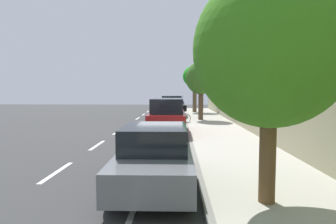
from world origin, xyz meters
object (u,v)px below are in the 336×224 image
street_tree_far_end (201,79)px  street_tree_corner (195,77)px  parked_suv_green_far (173,106)px  parked_sedan_grey_second (155,156)px  bicycle_at_curb (180,118)px  parked_suv_red_mid (167,116)px  street_tree_mid_block (270,50)px  cyclist_with_backpack (183,110)px  parked_sedan_silver_farthest (174,105)px

street_tree_far_end → street_tree_corner: 8.51m
parked_suv_green_far → street_tree_far_end: bearing=-51.9°
parked_sedan_grey_second → bicycle_at_curb: size_ratio=2.66×
parked_suv_red_mid → bicycle_at_curb: bearing=83.2°
parked_suv_red_mid → parked_suv_green_far: bearing=89.2°
bicycle_at_curb → street_tree_mid_block: (1.68, -15.79, 2.79)m
cyclist_with_backpack → street_tree_mid_block: (1.46, -15.33, 2.17)m
street_tree_far_end → street_tree_corner: street_tree_corner is taller
parked_suv_green_far → cyclist_with_backpack: (0.79, -4.47, -0.01)m
parked_suv_green_far → street_tree_far_end: size_ratio=1.04×
parked_sedan_silver_farthest → street_tree_mid_block: bearing=-85.2°
parked_sedan_silver_farthest → street_tree_mid_block: street_tree_mid_block is taller
parked_sedan_grey_second → parked_sedan_silver_farthest: bearing=89.9°
parked_sedan_silver_farthest → cyclist_with_backpack: 12.31m
parked_sedan_grey_second → parked_sedan_silver_farthest: (0.05, 26.28, 0.00)m
street_tree_far_end → cyclist_with_backpack: bearing=-132.3°
street_tree_mid_block → street_tree_far_end: 16.93m
cyclist_with_backpack → street_tree_mid_block: bearing=-84.6°
parked_sedan_grey_second → parked_suv_red_mid: size_ratio=0.94×
cyclist_with_backpack → street_tree_far_end: street_tree_far_end is taller
parked_sedan_grey_second → parked_suv_green_far: (0.12, 18.48, 0.27)m
parked_sedan_silver_farthest → street_tree_far_end: size_ratio=0.97×
parked_sedan_grey_second → street_tree_far_end: size_ratio=0.96×
parked_suv_red_mid → parked_sedan_silver_farthest: (0.06, 17.77, -0.27)m
parked_suv_green_far → street_tree_far_end: 4.35m
parked_sedan_silver_farthest → cyclist_with_backpack: size_ratio=2.68×
parked_suv_green_far → street_tree_corner: bearing=68.2°
street_tree_mid_block → street_tree_corner: street_tree_corner is taller
parked_suv_green_far → street_tree_corner: (2.25, 5.62, 2.91)m
parked_suv_green_far → parked_sedan_silver_farthest: bearing=90.5°
bicycle_at_curb → street_tree_mid_block: 16.12m
parked_sedan_grey_second → street_tree_corner: 24.42m
parked_sedan_grey_second → street_tree_far_end: (2.38, 15.60, 2.64)m
bicycle_at_curb → cyclist_with_backpack: (0.22, -0.46, 0.63)m
street_tree_corner → parked_sedan_silver_farthest: bearing=136.8°
parked_suv_green_far → parked_sedan_grey_second: bearing=-90.4°
street_tree_corner → parked_suv_red_mid: bearing=-98.7°
parked_suv_red_mid → street_tree_corner: bearing=81.3°
street_tree_mid_block → street_tree_far_end: bearing=90.0°
parked_suv_green_far → street_tree_mid_block: (2.25, -19.80, 2.16)m
parked_sedan_silver_farthest → bicycle_at_curb: size_ratio=2.70×
street_tree_mid_block → street_tree_far_end: (0.00, 16.93, 0.21)m
parked_sedan_grey_second → parked_suv_green_far: parked_suv_green_far is taller
cyclist_with_backpack → street_tree_far_end: (1.46, 1.60, 2.38)m
parked_suv_red_mid → cyclist_with_backpack: parked_suv_red_mid is taller
street_tree_mid_block → cyclist_with_backpack: bearing=95.4°
parked_suv_green_far → parked_sedan_silver_farthest: parked_suv_green_far is taller
parked_sedan_grey_second → bicycle_at_curb: (0.69, 14.46, -0.36)m
parked_sedan_grey_second → parked_suv_red_mid: bearing=90.1°
parked_suv_green_far → bicycle_at_curb: 4.10m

